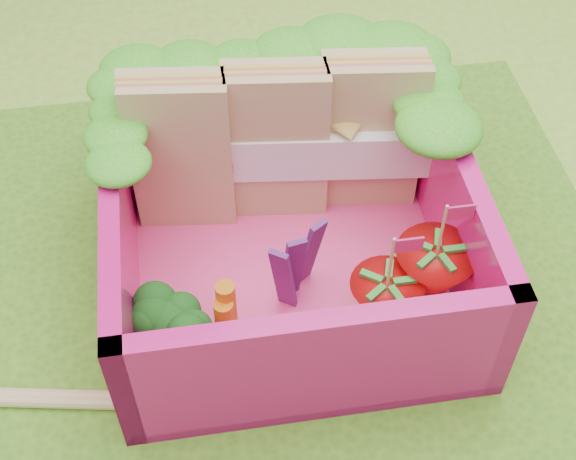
# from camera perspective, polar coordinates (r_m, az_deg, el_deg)

# --- Properties ---
(ground) EXTENTS (14.00, 14.00, 0.00)m
(ground) POSITION_cam_1_polar(r_m,az_deg,el_deg) (3.11, 0.26, -5.16)
(ground) COLOR #82B132
(ground) RESTS_ON ground
(placemat) EXTENTS (2.60, 2.60, 0.03)m
(placemat) POSITION_cam_1_polar(r_m,az_deg,el_deg) (3.10, 0.26, -5.00)
(placemat) COLOR #4C8E20
(placemat) RESTS_ON ground
(bento_floor) EXTENTS (1.30, 1.30, 0.05)m
(bento_floor) POSITION_cam_1_polar(r_m,az_deg,el_deg) (3.14, 0.10, -2.68)
(bento_floor) COLOR #FF418C
(bento_floor) RESTS_ON placemat
(bento_box) EXTENTS (1.30, 1.30, 0.55)m
(bento_box) POSITION_cam_1_polar(r_m,az_deg,el_deg) (2.95, 0.11, 0.33)
(bento_box) COLOR #E31379
(bento_box) RESTS_ON placemat
(lettuce_ruffle) EXTENTS (1.43, 0.77, 0.11)m
(lettuce_ruffle) POSITION_cam_1_polar(r_m,az_deg,el_deg) (3.05, -1.20, 10.75)
(lettuce_ruffle) COLOR #2F981B
(lettuce_ruffle) RESTS_ON bento_box
(sandwich_stack) EXTENTS (1.24, 0.31, 0.68)m
(sandwich_stack) POSITION_cam_1_polar(r_m,az_deg,el_deg) (3.10, -0.75, 6.23)
(sandwich_stack) COLOR tan
(sandwich_stack) RESTS_ON bento_floor
(broccoli) EXTENTS (0.34, 0.34, 0.26)m
(broccoli) POSITION_cam_1_polar(r_m,az_deg,el_deg) (2.76, -8.58, -6.70)
(broccoli) COLOR #5D9E4C
(broccoli) RESTS_ON bento_floor
(carrot_sticks) EXTENTS (0.08, 0.10, 0.28)m
(carrot_sticks) POSITION_cam_1_polar(r_m,az_deg,el_deg) (2.82, -4.41, -6.16)
(carrot_sticks) COLOR orange
(carrot_sticks) RESTS_ON bento_floor
(purple_wedges) EXTENTS (0.18, 0.16, 0.38)m
(purple_wedges) POSITION_cam_1_polar(r_m,az_deg,el_deg) (2.87, 0.56, -2.59)
(purple_wedges) COLOR #541B61
(purple_wedges) RESTS_ON bento_floor
(strawberry_left) EXTENTS (0.26, 0.26, 0.50)m
(strawberry_left) POSITION_cam_1_polar(r_m,az_deg,el_deg) (2.86, 6.86, -5.36)
(strawberry_left) COLOR red
(strawberry_left) RESTS_ON bento_floor
(strawberry_right) EXTENTS (0.29, 0.29, 0.53)m
(strawberry_right) POSITION_cam_1_polar(r_m,az_deg,el_deg) (2.94, 10.18, -3.33)
(strawberry_right) COLOR red
(strawberry_right) RESTS_ON bento_floor
(snap_peas) EXTENTS (0.58, 0.44, 0.05)m
(snap_peas) POSITION_cam_1_polar(r_m,az_deg,el_deg) (3.03, 8.44, -4.60)
(snap_peas) COLOR green
(snap_peas) RESTS_ON bento_floor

